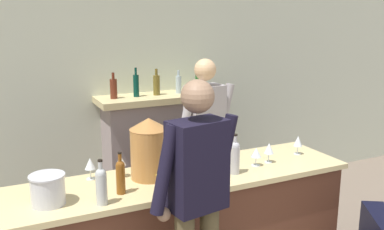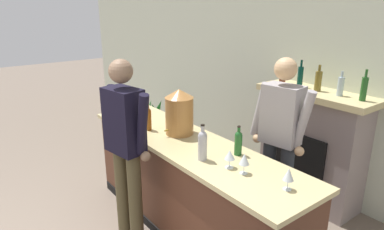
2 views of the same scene
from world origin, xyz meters
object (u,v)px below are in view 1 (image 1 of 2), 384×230
object	(u,v)px
ice_bucket_steel	(48,190)
fireplace_stone	(157,152)
person_bartender	(205,142)
wine_glass_back_row	(298,142)
wine_glass_front_left	(256,153)
wine_glass_mid_counter	(90,164)
wine_bottle_cabernet_heavy	(101,185)
wine_bottle_merlot_tall	(235,156)
wine_bottle_chardonnay_pale	(120,175)
person_customer	(197,205)
wine_glass_front_right	(269,149)
wine_glass_by_dispenser	(121,161)
copper_dispenser	(149,148)
wine_bottle_rose_blush	(227,146)

from	to	relation	value
ice_bucket_steel	fireplace_stone	bearing A→B (deg)	49.60
person_bartender	wine_glass_back_row	xyz separation A→B (m)	(0.60, -0.65, 0.10)
fireplace_stone	wine_glass_front_left	distance (m)	1.67
wine_glass_mid_counter	wine_bottle_cabernet_heavy	bearing A→B (deg)	-93.77
wine_bottle_merlot_tall	wine_glass_back_row	size ratio (longest dim) A/B	1.90
person_bartender	wine_bottle_chardonnay_pale	world-z (taller)	person_bartender
fireplace_stone	wine_bottle_chardonnay_pale	distance (m)	1.95
wine_bottle_cabernet_heavy	wine_bottle_chardonnay_pale	distance (m)	0.20
wine_bottle_merlot_tall	person_customer	bearing A→B (deg)	-141.00
person_bartender	wine_glass_back_row	world-z (taller)	person_bartender
wine_bottle_cabernet_heavy	wine_bottle_merlot_tall	distance (m)	1.09
wine_glass_front_right	wine_glass_back_row	bearing A→B (deg)	11.28
ice_bucket_steel	wine_glass_mid_counter	world-z (taller)	ice_bucket_steel
person_bartender	ice_bucket_steel	size ratio (longest dim) A/B	7.82
person_bartender	wine_bottle_cabernet_heavy	xyz separation A→B (m)	(-1.25, -0.94, 0.12)
wine_glass_back_row	wine_bottle_chardonnay_pale	bearing A→B (deg)	-174.41
wine_glass_by_dispenser	wine_glass_back_row	xyz separation A→B (m)	(1.60, -0.14, -0.01)
wine_bottle_merlot_tall	wine_glass_front_right	distance (m)	0.41
ice_bucket_steel	wine_bottle_merlot_tall	distance (m)	1.41
copper_dispenser	wine_glass_back_row	bearing A→B (deg)	-1.44
wine_bottle_rose_blush	person_customer	bearing A→B (deg)	-130.91
person_customer	copper_dispenser	world-z (taller)	person_customer
wine_bottle_cabernet_heavy	wine_glass_back_row	bearing A→B (deg)	8.73
wine_bottle_rose_blush	wine_glass_back_row	world-z (taller)	wine_bottle_rose_blush
ice_bucket_steel	wine_glass_by_dispenser	size ratio (longest dim) A/B	1.36
fireplace_stone	ice_bucket_steel	size ratio (longest dim) A/B	7.18
person_bartender	wine_glass_front_right	world-z (taller)	person_bartender
copper_dispenser	wine_glass_front_left	xyz separation A→B (m)	(0.89, -0.13, -0.13)
wine_glass_front_right	wine_glass_mid_counter	size ratio (longest dim) A/B	1.00
copper_dispenser	wine_bottle_chardonnay_pale	bearing A→B (deg)	-145.14
wine_glass_front_right	wine_glass_mid_counter	world-z (taller)	same
ice_bucket_steel	wine_glass_mid_counter	distance (m)	0.48
ice_bucket_steel	wine_bottle_rose_blush	xyz separation A→B (m)	(1.52, 0.28, 0.02)
wine_bottle_cabernet_heavy	wine_glass_front_left	size ratio (longest dim) A/B	1.98
ice_bucket_steel	person_customer	bearing A→B (deg)	-29.75
wine_glass_front_right	wine_glass_by_dispenser	world-z (taller)	same
copper_dispenser	wine_bottle_cabernet_heavy	world-z (taller)	copper_dispenser
person_customer	ice_bucket_steel	distance (m)	0.99
wine_bottle_rose_blush	wine_glass_mid_counter	distance (m)	1.17
person_customer	wine_glass_front_left	xyz separation A→B (m)	(0.81, 0.53, 0.08)
fireplace_stone	wine_glass_front_left	size ratio (longest dim) A/B	10.68
wine_bottle_merlot_tall	wine_glass_by_dispenser	world-z (taller)	wine_bottle_merlot_tall
wine_glass_by_dispenser	wine_bottle_chardonnay_pale	bearing A→B (deg)	-106.46
wine_bottle_merlot_tall	wine_glass_front_left	distance (m)	0.27
person_customer	copper_dispenser	bearing A→B (deg)	97.27
wine_bottle_rose_blush	wine_bottle_merlot_tall	world-z (taller)	wine_bottle_merlot_tall
person_bartender	wine_bottle_cabernet_heavy	size ratio (longest dim) A/B	5.87
person_customer	person_bartender	xyz separation A→B (m)	(0.71, 1.28, -0.01)
person_bartender	copper_dispenser	distance (m)	1.03
fireplace_stone	wine_bottle_merlot_tall	size ratio (longest dim) A/B	5.19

